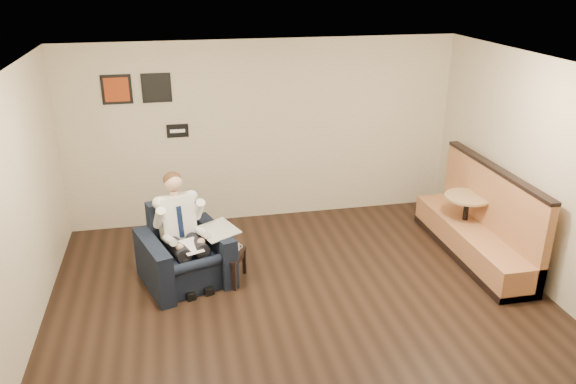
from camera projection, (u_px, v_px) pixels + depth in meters
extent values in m
plane|color=black|center=(309.00, 321.00, 6.42)|extent=(6.00, 6.00, 0.00)
cube|color=beige|center=(264.00, 132.00, 8.62)|extent=(6.00, 0.02, 2.80)
cube|color=beige|center=(5.00, 235.00, 5.33)|extent=(0.02, 6.00, 2.80)
cube|color=beige|center=(563.00, 187.00, 6.47)|extent=(0.02, 6.00, 2.80)
cube|color=white|center=(313.00, 75.00, 5.37)|extent=(6.00, 6.00, 0.02)
cube|color=black|center=(178.00, 131.00, 8.32)|extent=(0.32, 0.02, 0.20)
cube|color=#963512|center=(117.00, 89.00, 7.92)|extent=(0.42, 0.03, 0.42)
cube|color=black|center=(156.00, 88.00, 8.03)|extent=(0.42, 0.03, 0.42)
cube|color=black|center=(185.00, 247.00, 7.06)|extent=(1.28, 1.28, 0.98)
cube|color=white|center=(191.00, 246.00, 6.83)|extent=(0.33, 0.38, 0.01)
cube|color=silver|center=(217.00, 230.00, 7.10)|extent=(0.59, 0.65, 0.01)
cube|color=black|center=(223.00, 266.00, 7.19)|extent=(0.64, 0.64, 0.40)
cube|color=green|center=(220.00, 252.00, 7.10)|extent=(0.46, 0.38, 0.01)
cylinder|color=white|center=(237.00, 247.00, 7.17)|extent=(0.10, 0.10, 0.08)
cube|color=black|center=(229.00, 247.00, 7.24)|extent=(0.14, 0.12, 0.01)
cube|color=#AF6E43|center=(475.00, 214.00, 7.65)|extent=(0.59, 2.47, 1.26)
cylinder|color=tan|center=(465.00, 222.00, 7.98)|extent=(0.79, 0.79, 0.79)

